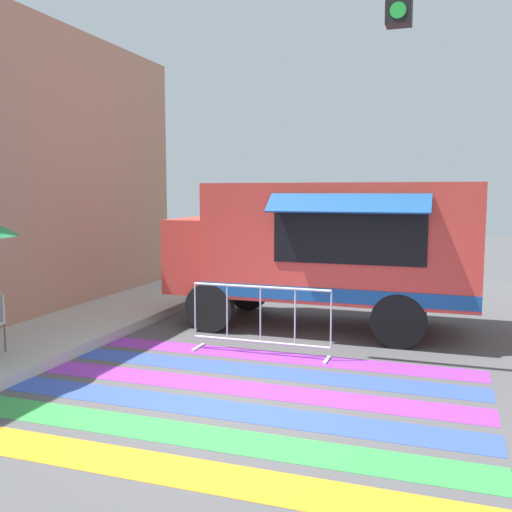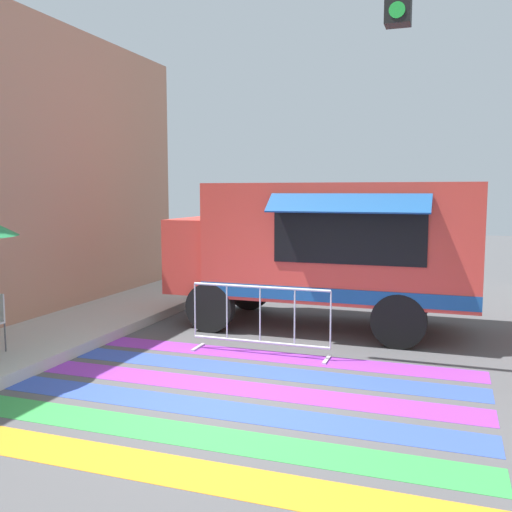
{
  "view_description": "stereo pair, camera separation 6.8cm",
  "coord_description": "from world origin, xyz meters",
  "views": [
    {
      "loc": [
        2.57,
        -6.2,
        2.57
      ],
      "look_at": [
        -0.47,
        2.78,
        1.5
      ],
      "focal_mm": 40.0,
      "sensor_mm": 36.0,
      "label": 1
    },
    {
      "loc": [
        2.63,
        -6.18,
        2.57
      ],
      "look_at": [
        -0.47,
        2.78,
        1.5
      ],
      "focal_mm": 40.0,
      "sensor_mm": 36.0,
      "label": 2
    }
  ],
  "objects": [
    {
      "name": "traffic_signal_pole",
      "position": [
        2.55,
        1.5,
        4.15
      ],
      "size": [
        4.94,
        0.29,
        6.04
      ],
      "color": "#515456",
      "rests_on": "ground_plane"
    },
    {
      "name": "ground_plane",
      "position": [
        0.0,
        0.0,
        0.0
      ],
      "size": [
        60.0,
        60.0,
        0.0
      ],
      "primitive_type": "plane",
      "color": "#4C4C4F"
    },
    {
      "name": "food_truck",
      "position": [
        0.29,
        4.32,
        1.59
      ],
      "size": [
        5.62,
        2.77,
        2.72
      ],
      "color": "#D13D33",
      "rests_on": "ground_plane"
    },
    {
      "name": "crosswalk_painted",
      "position": [
        0.0,
        0.21,
        0.0
      ],
      "size": [
        6.4,
        4.36,
        0.01
      ],
      "color": "orange",
      "rests_on": "ground_plane"
    },
    {
      "name": "barricade_front",
      "position": [
        -0.19,
        2.18,
        0.55
      ],
      "size": [
        2.28,
        0.44,
        1.1
      ],
      "color": "#B7BABF",
      "rests_on": "ground_plane"
    }
  ]
}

